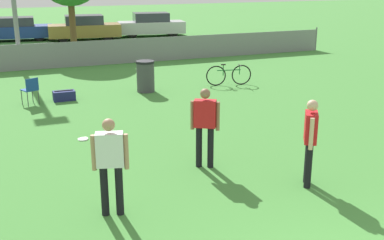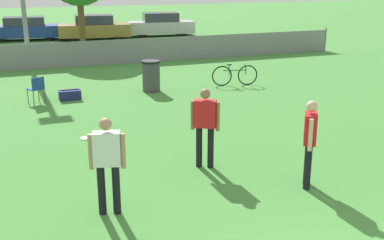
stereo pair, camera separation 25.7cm
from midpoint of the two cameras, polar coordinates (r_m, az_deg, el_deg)
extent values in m
cube|color=gray|center=(21.86, -12.18, 7.74)|extent=(23.85, 0.03, 1.10)
cylinder|color=slate|center=(26.65, 14.22, 9.31)|extent=(0.07, 0.07, 1.21)
cylinder|color=brown|center=(25.59, -14.25, 10.76)|extent=(0.32, 0.32, 2.75)
cylinder|color=black|center=(8.21, -11.22, -8.23)|extent=(0.13, 0.13, 0.88)
cylinder|color=black|center=(8.19, -9.51, -8.20)|extent=(0.13, 0.13, 0.88)
cube|color=silver|center=(7.92, -10.64, -3.47)|extent=(0.49, 0.34, 0.57)
sphere|color=tan|center=(7.79, -10.80, -0.58)|extent=(0.21, 0.21, 0.21)
cylinder|color=tan|center=(7.96, -12.50, -3.82)|extent=(0.08, 0.08, 0.60)
cylinder|color=tan|center=(7.92, -8.73, -3.73)|extent=(0.08, 0.08, 0.60)
cylinder|color=black|center=(9.27, 12.86, -5.33)|extent=(0.13, 0.13, 0.88)
cylinder|color=black|center=(9.50, 12.81, -4.78)|extent=(0.13, 0.13, 0.88)
cube|color=red|center=(9.15, 13.13, -0.84)|extent=(0.43, 0.49, 0.57)
sphere|color=#D8AD8C|center=(9.03, 13.31, 1.69)|extent=(0.21, 0.21, 0.21)
cylinder|color=#D8AD8C|center=(8.91, 13.17, -1.62)|extent=(0.08, 0.08, 0.60)
cylinder|color=#D8AD8C|center=(9.41, 13.05, -0.63)|extent=(0.08, 0.08, 0.60)
cylinder|color=black|center=(10.02, 0.10, -3.19)|extent=(0.13, 0.13, 0.88)
cylinder|color=black|center=(9.99, 1.48, -3.26)|extent=(0.13, 0.13, 0.88)
cube|color=red|center=(9.78, 0.81, 0.76)|extent=(0.49, 0.42, 0.57)
sphere|color=#8C664C|center=(9.67, 0.82, 3.14)|extent=(0.21, 0.21, 0.21)
cylinder|color=#8C664C|center=(9.83, -0.71, 0.57)|extent=(0.08, 0.08, 0.60)
cylinder|color=#8C664C|center=(9.76, 2.33, 0.44)|extent=(0.08, 0.08, 0.60)
cylinder|color=white|center=(12.11, -13.39, -2.21)|extent=(0.26, 0.26, 0.03)
torus|color=white|center=(12.11, -13.39, -2.20)|extent=(0.26, 0.26, 0.03)
cylinder|color=#333338|center=(16.05, -18.81, 2.80)|extent=(0.02, 0.02, 0.44)
cylinder|color=#333338|center=(15.89, -19.97, 2.55)|extent=(0.02, 0.02, 0.44)
cylinder|color=#333338|center=(15.73, -18.17, 2.59)|extent=(0.02, 0.02, 0.44)
cylinder|color=#333338|center=(15.57, -19.34, 2.33)|extent=(0.02, 0.02, 0.44)
cube|color=navy|center=(15.75, -19.15, 3.40)|extent=(0.55, 0.55, 0.03)
cube|color=navy|center=(15.54, -18.88, 4.02)|extent=(0.39, 0.19, 0.37)
torus|color=black|center=(17.46, 2.44, 5.26)|extent=(0.73, 0.20, 0.74)
torus|color=black|center=(17.69, 5.46, 5.35)|extent=(0.73, 0.20, 0.74)
cylinder|color=#267238|center=(17.53, 3.97, 5.92)|extent=(0.86, 0.22, 0.04)
cylinder|color=#267238|center=(17.48, 3.30, 5.90)|extent=(0.03, 0.03, 0.38)
cylinder|color=#267238|center=(17.63, 5.24, 5.95)|extent=(0.03, 0.03, 0.35)
cube|color=black|center=(17.44, 3.31, 6.58)|extent=(0.17, 0.09, 0.04)
cylinder|color=black|center=(17.60, 5.25, 6.50)|extent=(0.12, 0.44, 0.03)
cylinder|color=#3F3F44|center=(16.63, -5.97, 5.04)|extent=(0.61, 0.61, 0.99)
cylinder|color=black|center=(16.53, -6.03, 6.85)|extent=(0.64, 0.64, 0.08)
cube|color=navy|center=(15.99, -15.36, 2.80)|extent=(0.69, 0.38, 0.31)
cube|color=black|center=(15.95, -15.41, 3.39)|extent=(0.58, 0.04, 0.02)
cylinder|color=black|center=(32.44, -17.95, 9.77)|extent=(0.65, 0.23, 0.64)
cylinder|color=black|center=(30.94, -17.91, 9.46)|extent=(0.65, 0.23, 0.64)
cube|color=navy|center=(31.69, -20.53, 9.78)|extent=(4.65, 2.07, 0.69)
cube|color=#2D333D|center=(31.63, -20.65, 10.86)|extent=(2.46, 1.70, 0.52)
cylinder|color=black|center=(31.85, -10.48, 10.19)|extent=(0.66, 0.25, 0.65)
cylinder|color=black|center=(30.34, -10.16, 9.88)|extent=(0.66, 0.25, 0.65)
cylinder|color=black|center=(31.68, -15.38, 9.84)|extent=(0.66, 0.25, 0.65)
cylinder|color=black|center=(30.17, -15.29, 9.52)|extent=(0.66, 0.25, 0.65)
cube|color=olive|center=(30.95, -12.85, 10.31)|extent=(4.48, 2.19, 0.74)
cube|color=#2D333D|center=(30.89, -12.93, 11.51)|extent=(2.40, 1.76, 0.56)
cylinder|color=black|center=(33.09, -2.98, 10.69)|extent=(0.67, 0.27, 0.65)
cylinder|color=black|center=(31.67, -2.46, 10.42)|extent=(0.67, 0.27, 0.65)
cylinder|color=black|center=(32.68, -7.61, 10.49)|extent=(0.67, 0.27, 0.65)
cylinder|color=black|center=(31.25, -7.29, 10.21)|extent=(0.67, 0.27, 0.65)
cube|color=#B7B7BC|center=(32.12, -5.09, 10.89)|extent=(4.47, 2.27, 0.75)
cube|color=#2D333D|center=(32.06, -5.12, 12.06)|extent=(2.41, 1.78, 0.56)
camera|label=1|loc=(0.13, -90.76, -0.23)|focal=45.00mm
camera|label=2|loc=(0.13, 89.24, 0.23)|focal=45.00mm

